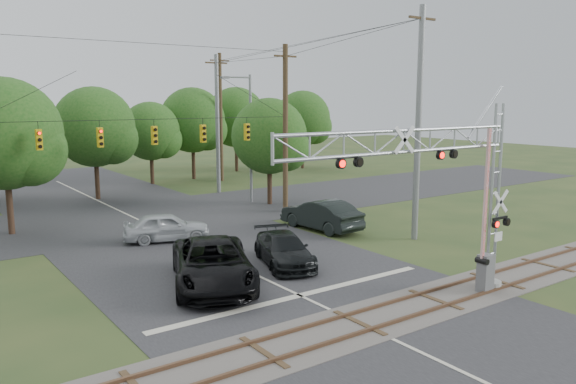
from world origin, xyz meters
TOP-DOWN VIEW (x-y plane):
  - ground at (0.00, 0.00)m, footprint 160.00×160.00m
  - road_main at (0.00, 10.00)m, footprint 14.00×90.00m
  - road_cross at (0.00, 24.00)m, footprint 90.00×12.00m
  - railroad_track at (0.00, 2.00)m, footprint 90.00×3.20m
  - crossing_gantry at (3.70, 1.64)m, footprint 11.45×0.98m
  - traffic_signal_span at (0.93, 20.00)m, footprint 19.34×0.36m
  - pickup_black at (-2.23, 8.66)m, footprint 5.60×7.61m
  - car_dark at (1.98, 9.45)m, footprint 3.62×5.50m
  - sedan_silver at (-0.71, 16.99)m, footprint 5.05×3.28m
  - suv_dark at (8.07, 14.21)m, footprint 2.32×5.70m
  - streetlight at (9.34, 24.62)m, footprint 2.58×0.27m
  - utility_poles at (2.88, 23.28)m, footprint 27.26×27.23m
  - treeline at (0.97, 35.04)m, footprint 53.90×24.85m

SIDE VIEW (x-z plane):
  - ground at x=0.00m, z-range 0.00..0.00m
  - road_main at x=0.00m, z-range 0.00..0.02m
  - road_cross at x=0.00m, z-range 0.00..0.02m
  - railroad_track at x=0.00m, z-range -0.05..0.11m
  - car_dark at x=1.98m, z-range 0.00..1.48m
  - sedan_silver at x=-0.71m, z-range 0.00..1.60m
  - suv_dark at x=8.07m, z-range 0.00..1.84m
  - pickup_black at x=-2.23m, z-range 0.00..1.92m
  - crossing_gantry at x=3.70m, z-range 0.91..8.54m
  - streetlight at x=9.34m, z-range 0.57..10.23m
  - treeline at x=0.97m, z-range 0.82..10.52m
  - traffic_signal_span at x=0.93m, z-range 0.00..11.50m
  - utility_poles at x=2.88m, z-range -0.37..12.40m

